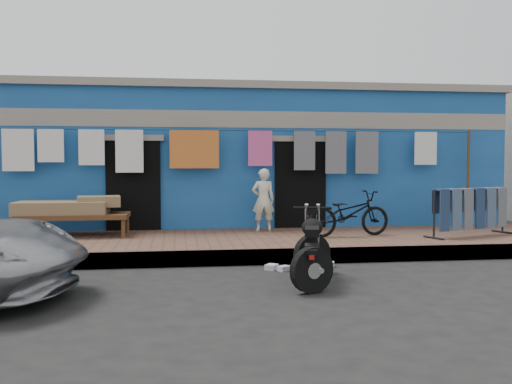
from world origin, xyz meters
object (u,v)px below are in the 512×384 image
Objects in this scene: seated_person at (263,200)px; jeans_rack at (470,211)px; bicycle at (349,208)px; motorcycle at (312,246)px; charpoy at (74,217)px.

jeans_rack is (3.78, -1.28, -0.17)m from seated_person.
seated_person is 1.81m from bicycle.
bicycle is 3.17m from motorcycle.
bicycle is 5.20m from charpoy.
motorcycle is at bearing -43.83° from charpoy.
charpoy is (-5.14, 0.76, -0.17)m from bicycle.
seated_person reaches higher than jeans_rack.
seated_person reaches higher than motorcycle.
seated_person is at bearing 161.27° from jeans_rack.
seated_person is 3.69m from charpoy.
charpoy is (-3.75, 3.60, 0.10)m from motorcycle.
seated_person is 3.90m from motorcycle.
bicycle reaches higher than motorcycle.
jeans_rack is (3.70, 2.59, 0.21)m from motorcycle.
jeans_rack is at bearing -105.16° from bicycle.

